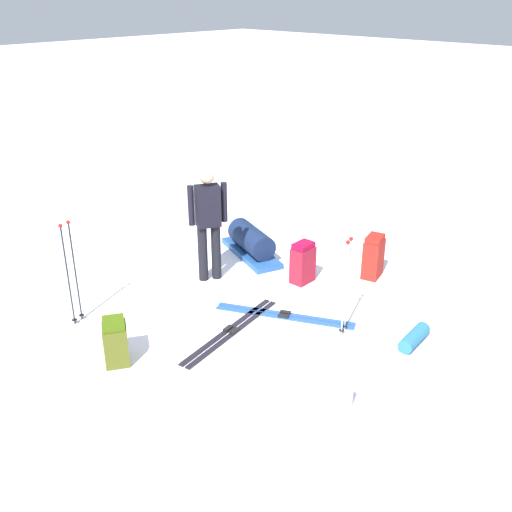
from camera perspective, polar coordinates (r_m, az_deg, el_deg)
The scene contains 12 objects.
ground_plane at distance 8.12m, azimuth 0.00°, elevation -4.48°, with size 80.00×80.00×0.00m, color white.
skier_standing at distance 8.39m, azimuth -4.68°, elevation 3.63°, with size 0.51×0.36×1.70m.
ski_pair_near at distance 7.46m, azimuth -2.43°, elevation -7.32°, with size 1.85×0.48×0.05m.
ski_pair_far at distance 7.78m, azimuth 2.78°, elevation -5.83°, with size 1.00×1.75×0.05m.
backpack_large_dark at distance 8.55m, azimuth 4.58°, elevation -0.68°, with size 0.34×0.24×0.62m.
backpack_bright at distance 6.96m, azimuth -13.53°, elevation -8.14°, with size 0.40×0.42×0.56m.
backpack_small_spare at distance 8.85m, azimuth 11.36°, elevation -0.08°, with size 0.41×0.32×0.66m.
ski_poles_planted_near at distance 7.18m, azimuth 8.81°, elevation -2.50°, with size 0.18×0.10×1.29m.
ski_poles_planted_far at distance 7.66m, azimuth -17.60°, elevation -1.17°, with size 0.20×0.11×1.39m.
gear_sled at distance 9.40m, azimuth -0.47°, elevation 1.30°, with size 0.89×1.43×0.49m.
sleeping_mat_rolled at distance 7.43m, azimuth 15.16°, elevation -7.69°, with size 0.18×0.18×0.55m, color teal.
thermos_bottle at distance 6.29m, azimuth 9.13°, elevation -13.25°, with size 0.07×0.07×0.26m, color #B2BABC.
Camera 1 is at (-5.13, -4.88, 3.98)m, focal length 41.03 mm.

